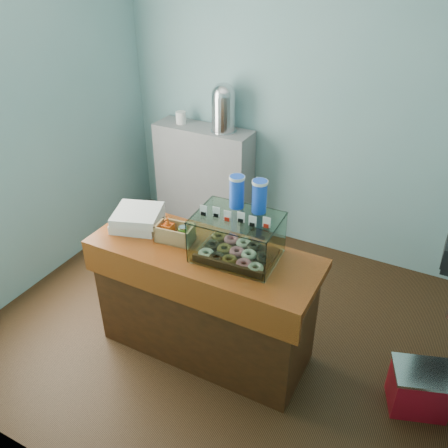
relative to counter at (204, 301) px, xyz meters
The scene contains 9 objects.
ground 0.52m from the counter, 90.00° to the left, with size 3.50×3.50×0.00m, color black.
room_shell 1.27m from the counter, 84.37° to the left, with size 3.54×3.04×2.82m.
counter is the anchor object (origin of this frame).
back_shelf 1.82m from the counter, 119.76° to the left, with size 1.00×0.32×1.10m, color gray.
display_case 0.65m from the counter, 18.84° to the left, with size 0.56×0.43×0.52m.
condiment_crate 0.56m from the counter, behind, with size 0.27×0.18×0.17m.
pastry_boxes 0.77m from the counter, behind, with size 0.42×0.41×0.13m.
coffee_urn 1.93m from the counter, 113.13° to the left, with size 0.25×0.25×0.46m.
red_cooler 1.55m from the counter, ahead, with size 0.44×0.39×0.33m.
Camera 1 is at (1.34, -2.50, 2.71)m, focal length 38.00 mm.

